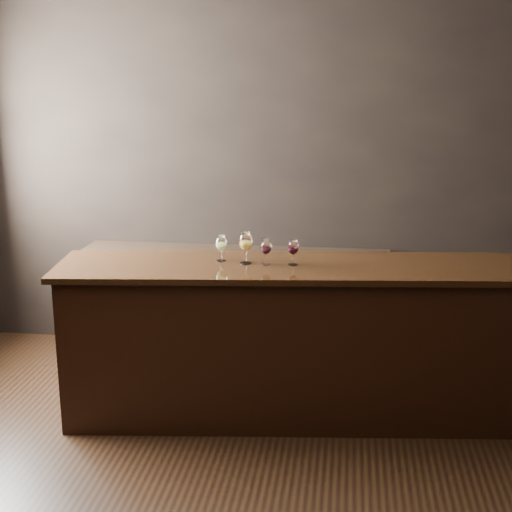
# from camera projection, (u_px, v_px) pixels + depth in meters

# --- Properties ---
(ground) EXTENTS (5.00, 5.00, 0.00)m
(ground) POSITION_uv_depth(u_px,v_px,m) (240.00, 501.00, 3.84)
(ground) COLOR black
(ground) RESTS_ON ground
(room_shell) EXTENTS (5.02, 4.52, 2.81)m
(room_shell) POSITION_uv_depth(u_px,v_px,m) (195.00, 162.00, 3.52)
(room_shell) COLOR black
(room_shell) RESTS_ON ground
(bar_counter) EXTENTS (2.94, 0.94, 1.01)m
(bar_counter) POSITION_uv_depth(u_px,v_px,m) (289.00, 344.00, 4.68)
(bar_counter) COLOR black
(bar_counter) RESTS_ON ground
(bar_top) EXTENTS (3.04, 1.02, 0.04)m
(bar_top) POSITION_uv_depth(u_px,v_px,m) (290.00, 268.00, 4.55)
(bar_top) COLOR black
(bar_top) RESTS_ON bar_counter
(back_bar_shelf) EXTENTS (2.43, 0.40, 0.87)m
(back_bar_shelf) POSITION_uv_depth(u_px,v_px,m) (235.00, 303.00, 5.72)
(back_bar_shelf) COLOR black
(back_bar_shelf) RESTS_ON ground
(glass_white) EXTENTS (0.07, 0.07, 0.17)m
(glass_white) POSITION_uv_depth(u_px,v_px,m) (221.00, 244.00, 4.61)
(glass_white) COLOR white
(glass_white) RESTS_ON bar_top
(glass_amber) EXTENTS (0.09, 0.09, 0.20)m
(glass_amber) POSITION_uv_depth(u_px,v_px,m) (246.00, 242.00, 4.54)
(glass_amber) COLOR white
(glass_amber) RESTS_ON bar_top
(glass_red_a) EXTENTS (0.07, 0.07, 0.17)m
(glass_red_a) POSITION_uv_depth(u_px,v_px,m) (266.00, 247.00, 4.52)
(glass_red_a) COLOR white
(glass_red_a) RESTS_ON bar_top
(glass_red_b) EXTENTS (0.07, 0.07, 0.17)m
(glass_red_b) POSITION_uv_depth(u_px,v_px,m) (293.00, 248.00, 4.51)
(glass_red_b) COLOR white
(glass_red_b) RESTS_ON bar_top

